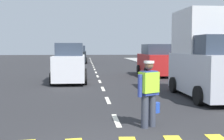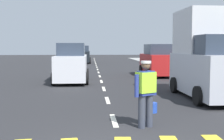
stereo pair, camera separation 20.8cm
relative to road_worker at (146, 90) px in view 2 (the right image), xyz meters
name	(u,v)px [view 2 (the right image)]	position (x,y,z in m)	size (l,w,h in m)	color
ground_plane	(97,69)	(-0.75, 19.00, -0.93)	(96.00, 96.00, 0.00)	#28282B
lane_center_line	(96,66)	(-0.75, 23.20, -0.93)	(0.14, 46.40, 0.01)	silver
road_worker	(146,90)	(0.00, 0.00, 0.00)	(0.65, 0.59, 1.67)	#383D4C
delivery_truck	(208,57)	(3.27, 4.12, 0.68)	(2.16, 4.60, 3.54)	silver
car_parked_far	(158,61)	(3.28, 12.70, 0.09)	(2.04, 4.32, 2.20)	red
car_oncoming_lead	(72,64)	(-2.46, 9.59, 0.10)	(1.94, 4.27, 2.23)	silver
car_oncoming_third	(83,55)	(-2.33, 29.19, 0.08)	(1.97, 4.33, 2.18)	black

